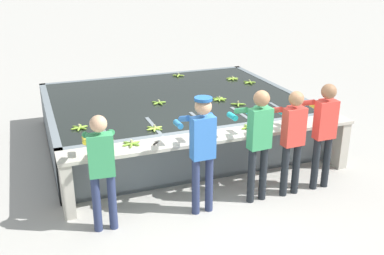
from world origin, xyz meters
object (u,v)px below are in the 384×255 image
at_px(worker_1, 202,144).
at_px(banana_bunch_floating_2, 159,103).
at_px(banana_bunch_floating_6, 207,118).
at_px(knife_1, 324,118).
at_px(worker_0, 101,163).
at_px(worker_3, 292,134).
at_px(banana_bunch_floating_9, 154,128).
at_px(banana_bunch_floating_0, 178,75).
at_px(banana_bunch_floating_7, 79,128).
at_px(banana_bunch_floating_1, 232,79).
at_px(banana_bunch_floating_8, 219,99).
at_px(knife_0, 157,142).
at_px(banana_bunch_floating_4, 293,109).
at_px(banana_bunch_ledge_0, 131,144).
at_px(banana_bunch_floating_5, 249,82).
at_px(worker_2, 258,136).
at_px(worker_4, 323,127).
at_px(banana_bunch_ledge_1, 249,127).
at_px(banana_bunch_floating_3, 238,104).

xyz_separation_m(worker_1, banana_bunch_floating_2, (0.12, 2.40, -0.14)).
bearing_deg(banana_bunch_floating_2, banana_bunch_floating_6, -66.03).
xyz_separation_m(worker_1, knife_1, (2.45, 0.66, -0.15)).
xyz_separation_m(worker_0, worker_3, (2.75, -0.03, 0.02)).
xyz_separation_m(worker_0, banana_bunch_floating_9, (1.01, 1.11, -0.07)).
xyz_separation_m(banana_bunch_floating_0, banana_bunch_floating_7, (-2.52, -2.60, -0.00)).
distance_m(banana_bunch_floating_1, banana_bunch_floating_8, 1.57).
xyz_separation_m(banana_bunch_floating_8, knife_0, (-1.67, -1.57, -0.01)).
relative_size(banana_bunch_floating_4, knife_0, 0.98).
bearing_deg(banana_bunch_ledge_0, banana_bunch_floating_5, 37.70).
bearing_deg(banana_bunch_floating_1, banana_bunch_ledge_0, -136.00).
bearing_deg(banana_bunch_floating_7, worker_2, -34.79).
relative_size(worker_2, banana_bunch_floating_2, 6.05).
xyz_separation_m(banana_bunch_floating_7, banana_bunch_floating_8, (2.65, 0.61, -0.00)).
xyz_separation_m(worker_2, banana_bunch_floating_9, (-1.18, 1.13, -0.13)).
bearing_deg(banana_bunch_floating_9, worker_4, -26.16).
height_order(banana_bunch_floating_8, knife_0, banana_bunch_floating_8).
distance_m(worker_1, banana_bunch_floating_9, 1.21).
xyz_separation_m(worker_1, banana_bunch_floating_1, (2.12, 3.50, -0.14)).
height_order(banana_bunch_floating_7, knife_0, banana_bunch_floating_7).
bearing_deg(banana_bunch_floating_9, banana_bunch_floating_7, 157.84).
bearing_deg(banana_bunch_floating_2, banana_bunch_ledge_1, -61.42).
xyz_separation_m(worker_4, banana_bunch_floating_5, (0.36, 3.06, -0.12)).
distance_m(worker_3, banana_bunch_floating_0, 4.19).
distance_m(banana_bunch_floating_8, banana_bunch_ledge_1, 1.55).
height_order(banana_bunch_floating_2, banana_bunch_floating_9, same).
bearing_deg(banana_bunch_floating_6, banana_bunch_floating_8, 55.82).
relative_size(banana_bunch_floating_1, banana_bunch_floating_3, 1.05).
height_order(banana_bunch_floating_0, banana_bunch_floating_3, same).
distance_m(worker_1, banana_bunch_ledge_1, 1.26).
bearing_deg(worker_0, banana_bunch_floating_7, 92.64).
relative_size(worker_2, knife_0, 5.85).
bearing_deg(banana_bunch_ledge_0, knife_1, -0.31).
xyz_separation_m(worker_1, banana_bunch_floating_7, (-1.41, 1.60, -0.14)).
bearing_deg(banana_bunch_floating_9, banana_bunch_ledge_1, -19.30).
bearing_deg(worker_2, worker_3, -0.32).
bearing_deg(knife_1, banana_bunch_floating_8, 127.96).
distance_m(worker_0, banana_bunch_floating_9, 1.50).
bearing_deg(banana_bunch_floating_1, worker_4, -92.65).
height_order(worker_0, banana_bunch_floating_2, worker_0).
distance_m(banana_bunch_floating_4, banana_bunch_floating_7, 3.62).
bearing_deg(banana_bunch_floating_5, knife_1, -87.09).
xyz_separation_m(banana_bunch_floating_6, banana_bunch_ledge_1, (0.45, -0.62, 0.00)).
relative_size(banana_bunch_floating_5, banana_bunch_ledge_1, 0.98).
distance_m(worker_1, banana_bunch_floating_4, 2.50).
relative_size(banana_bunch_floating_4, banana_bunch_floating_8, 1.00).
xyz_separation_m(banana_bunch_floating_4, banana_bunch_floating_7, (-3.60, 0.40, 0.00)).
xyz_separation_m(banana_bunch_floating_1, banana_bunch_ledge_1, (-1.06, -2.83, 0.00)).
bearing_deg(worker_2, banana_bunch_floating_0, 86.53).
xyz_separation_m(worker_2, banana_bunch_floating_8, (0.38, 2.19, -0.13)).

